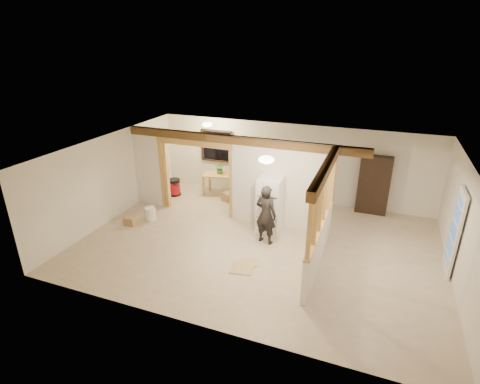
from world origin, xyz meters
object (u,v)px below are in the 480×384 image
at_px(shop_vac, 174,187).
at_px(work_table, 221,184).
at_px(woman, 266,215).
at_px(bookshelf, 374,185).
at_px(refrigerator, 270,205).

bearing_deg(shop_vac, work_table, 21.55).
xyz_separation_m(woman, shop_vac, (-3.84, 1.94, -0.51)).
bearing_deg(bookshelf, work_table, -175.81).
xyz_separation_m(refrigerator, work_table, (-2.28, 1.84, -0.40)).
bearing_deg(refrigerator, work_table, 140.99).
height_order(refrigerator, woman, woman).
distance_m(woman, shop_vac, 4.33).
distance_m(refrigerator, woman, 0.68).
bearing_deg(refrigerator, shop_vac, 161.40).
xyz_separation_m(refrigerator, shop_vac, (-3.75, 1.26, -0.49)).
xyz_separation_m(refrigerator, bookshelf, (2.56, 2.20, 0.13)).
xyz_separation_m(work_table, bookshelf, (4.84, 0.35, 0.53)).
bearing_deg(work_table, woman, -58.76).
bearing_deg(bookshelf, woman, -130.68).
xyz_separation_m(woman, bookshelf, (2.47, 2.87, 0.11)).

